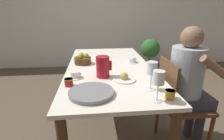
# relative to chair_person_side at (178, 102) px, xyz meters

# --- Properties ---
(ground_plane) EXTENTS (20.00, 20.00, 0.00)m
(ground_plane) POSITION_rel_chair_person_side_xyz_m (-0.63, 0.35, -0.49)
(ground_plane) COLOR brown
(wall_back) EXTENTS (10.00, 0.06, 2.60)m
(wall_back) POSITION_rel_chair_person_side_xyz_m (-0.63, 2.76, 0.81)
(wall_back) COLOR white
(wall_back) RESTS_ON ground_plane
(dining_table) EXTENTS (0.87, 1.75, 0.75)m
(dining_table) POSITION_rel_chair_person_side_xyz_m (-0.63, 0.35, 0.16)
(dining_table) COLOR silver
(dining_table) RESTS_ON ground_plane
(chair_person_side) EXTENTS (0.42, 0.42, 0.89)m
(chair_person_side) POSITION_rel_chair_person_side_xyz_m (0.00, 0.00, 0.00)
(chair_person_side) COLOR #51331E
(chair_person_side) RESTS_ON ground_plane
(person_seated) EXTENTS (0.39, 0.41, 1.19)m
(person_seated) POSITION_rel_chair_person_side_xyz_m (0.08, 0.01, 0.23)
(person_seated) COLOR #33333D
(person_seated) RESTS_ON ground_plane
(red_pitcher) EXTENTS (0.14, 0.12, 0.19)m
(red_pitcher) POSITION_rel_chair_person_side_xyz_m (-0.71, 0.05, 0.36)
(red_pitcher) COLOR #A31423
(red_pitcher) RESTS_ON dining_table
(wine_glass_water) EXTENTS (0.08, 0.08, 0.22)m
(wine_glass_water) POSITION_rel_chair_person_side_xyz_m (-0.37, -0.25, 0.43)
(wine_glass_water) COLOR white
(wine_glass_water) RESTS_ON dining_table
(wine_glass_juice) EXTENTS (0.08, 0.08, 0.21)m
(wine_glass_juice) POSITION_rel_chair_person_side_xyz_m (-0.38, -0.42, 0.42)
(wine_glass_juice) COLOR white
(wine_glass_juice) RESTS_ON dining_table
(teacup_near_person) EXTENTS (0.14, 0.14, 0.06)m
(teacup_near_person) POSITION_rel_chair_person_side_xyz_m (-0.96, 0.05, 0.29)
(teacup_near_person) COLOR white
(teacup_near_person) RESTS_ON dining_table
(teacup_across) EXTENTS (0.14, 0.14, 0.06)m
(teacup_across) POSITION_rel_chair_person_side_xyz_m (-0.36, 0.46, 0.29)
(teacup_across) COLOR white
(teacup_across) RESTS_ON dining_table
(serving_tray) EXTENTS (0.32, 0.32, 0.03)m
(serving_tray) POSITION_rel_chair_person_side_xyz_m (-0.81, -0.28, 0.28)
(serving_tray) COLOR gray
(serving_tray) RESTS_ON dining_table
(bread_plate) EXTENTS (0.20, 0.20, 0.07)m
(bread_plate) POSITION_rel_chair_person_side_xyz_m (-0.54, -0.04, 0.28)
(bread_plate) COLOR white
(bread_plate) RESTS_ON dining_table
(jam_jar_amber) EXTENTS (0.07, 0.07, 0.06)m
(jam_jar_amber) POSITION_rel_chair_person_side_xyz_m (-0.28, -0.39, 0.30)
(jam_jar_amber) COLOR #C67A1E
(jam_jar_amber) RESTS_ON dining_table
(jam_jar_red) EXTENTS (0.07, 0.07, 0.06)m
(jam_jar_red) POSITION_rel_chair_person_side_xyz_m (-0.99, -0.11, 0.30)
(jam_jar_red) COLOR #A81E1E
(jam_jar_red) RESTS_ON dining_table
(fruit_bowl) EXTENTS (0.18, 0.18, 0.12)m
(fruit_bowl) POSITION_rel_chair_person_side_xyz_m (-0.91, 0.47, 0.31)
(fruit_bowl) COLOR brown
(fruit_bowl) RESTS_ON dining_table
(potted_plant) EXTENTS (0.42, 0.42, 0.72)m
(potted_plant) POSITION_rel_chair_person_side_xyz_m (0.44, 2.26, -0.02)
(potted_plant) COLOR beige
(potted_plant) RESTS_ON ground_plane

